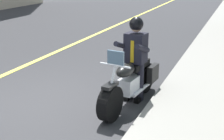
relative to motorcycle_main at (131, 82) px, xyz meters
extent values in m
plane|color=#333335|center=(0.81, -1.58, -0.45)|extent=(80.00, 80.00, 0.00)
cylinder|color=black|center=(0.84, -0.09, -0.12)|extent=(0.68, 0.26, 0.66)
cylinder|color=black|center=(-0.70, 0.07, -0.12)|extent=(0.68, 0.26, 0.66)
cube|color=silver|center=(0.05, -0.01, -0.03)|extent=(0.58, 0.33, 0.32)
ellipsoid|color=black|center=(0.24, -0.03, 0.33)|extent=(0.58, 0.33, 0.24)
cube|color=black|center=(-0.30, 0.03, 0.29)|extent=(0.72, 0.35, 0.12)
cube|color=black|center=(-0.63, 0.28, 0.03)|extent=(0.41, 0.16, 0.36)
cube|color=black|center=(-0.67, -0.16, 0.03)|extent=(0.41, 0.16, 0.36)
cylinder|color=silver|center=(0.82, -0.08, 0.15)|extent=(0.35, 0.08, 0.76)
cylinder|color=silver|center=(0.66, -0.07, 0.55)|extent=(0.10, 0.60, 0.04)
cube|color=black|center=(0.84, -0.09, 0.23)|extent=(0.37, 0.19, 0.06)
cylinder|color=silver|center=(-0.24, 0.18, -0.19)|extent=(0.90, 0.17, 0.08)
cube|color=slate|center=(0.64, -0.07, 0.67)|extent=(0.07, 0.32, 0.28)
cylinder|color=black|center=(-0.19, 0.14, -0.03)|extent=(0.14, 0.14, 0.84)
cube|color=black|center=(-0.13, 0.13, -0.40)|extent=(0.27, 0.14, 0.10)
cylinder|color=black|center=(-0.22, -0.10, -0.03)|extent=(0.14, 0.14, 0.84)
cube|color=black|center=(-0.16, -0.11, -0.40)|extent=(0.27, 0.14, 0.10)
cube|color=black|center=(-0.20, 0.02, 0.67)|extent=(0.36, 0.43, 0.60)
cube|color=#B28C14|center=(-0.04, 0.00, 0.63)|extent=(0.03, 0.07, 0.44)
cylinder|color=black|center=(0.00, 0.22, 0.73)|extent=(0.56, 0.15, 0.28)
cylinder|color=black|center=(-0.05, -0.22, 0.73)|extent=(0.56, 0.15, 0.28)
sphere|color=tan|center=(-0.20, 0.02, 1.10)|extent=(0.22, 0.22, 0.22)
sphere|color=black|center=(-0.20, 0.02, 1.15)|extent=(0.28, 0.28, 0.28)
camera|label=1|loc=(5.33, 1.87, 2.19)|focal=48.19mm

